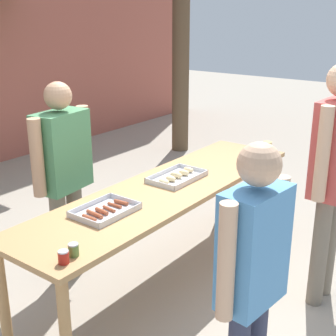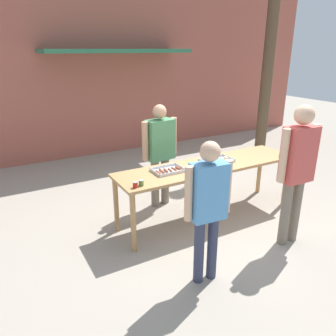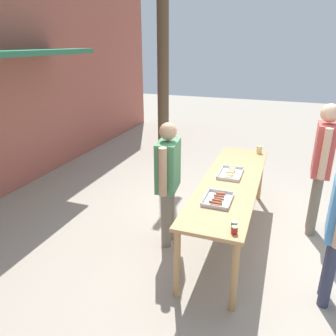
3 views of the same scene
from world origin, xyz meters
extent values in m
plane|color=#A39989|center=(0.00, 0.00, 0.00)|extent=(24.00, 24.00, 0.00)
cube|color=#A85647|center=(0.00, 4.00, 2.25)|extent=(12.00, 0.12, 4.50)
cube|color=#2D704C|center=(0.00, 3.45, 2.40)|extent=(3.20, 1.00, 0.08)
cube|color=tan|center=(0.00, 0.00, 0.84)|extent=(2.83, 0.72, 0.04)
cylinder|color=tan|center=(-1.35, -0.30, 0.41)|extent=(0.07, 0.07, 0.82)
cylinder|color=tan|center=(1.35, -0.30, 0.41)|extent=(0.07, 0.07, 0.82)
cylinder|color=tan|center=(-1.35, 0.30, 0.41)|extent=(0.07, 0.07, 0.82)
cylinder|color=tan|center=(1.35, 0.30, 0.41)|extent=(0.07, 0.07, 0.82)
cube|color=silver|center=(-0.66, 0.04, 0.86)|extent=(0.42, 0.31, 0.01)
cube|color=silver|center=(-0.66, -0.11, 0.88)|extent=(0.42, 0.01, 0.03)
cube|color=silver|center=(-0.66, 0.19, 0.88)|extent=(0.42, 0.01, 0.03)
cube|color=silver|center=(-0.87, 0.04, 0.88)|extent=(0.01, 0.31, 0.03)
cube|color=silver|center=(-0.46, 0.04, 0.88)|extent=(0.01, 0.31, 0.03)
cylinder|color=#A34C2D|center=(-0.82, 0.03, 0.88)|extent=(0.03, 0.12, 0.03)
cylinder|color=#A34C2D|center=(-0.76, 0.05, 0.88)|extent=(0.04, 0.15, 0.03)
cylinder|color=#A34C2D|center=(-0.70, 0.04, 0.88)|extent=(0.04, 0.12, 0.03)
cylinder|color=#A34C2D|center=(-0.63, 0.03, 0.88)|extent=(0.03, 0.12, 0.02)
cylinder|color=#A34C2D|center=(-0.56, 0.04, 0.88)|extent=(0.02, 0.12, 0.02)
cylinder|color=#A34C2D|center=(-0.50, 0.04, 0.88)|extent=(0.04, 0.11, 0.03)
cube|color=silver|center=(0.18, 0.04, 0.86)|extent=(0.48, 0.30, 0.01)
cube|color=silver|center=(0.18, -0.11, 0.88)|extent=(0.48, 0.01, 0.03)
cube|color=silver|center=(0.18, 0.18, 0.88)|extent=(0.48, 0.01, 0.03)
cube|color=silver|center=(-0.06, 0.04, 0.88)|extent=(0.01, 0.30, 0.03)
cube|color=silver|center=(0.41, 0.04, 0.88)|extent=(0.01, 0.30, 0.03)
ellipsoid|color=beige|center=(0.00, 0.04, 0.89)|extent=(0.07, 0.11, 0.04)
ellipsoid|color=beige|center=(0.09, 0.04, 0.89)|extent=(0.07, 0.10, 0.04)
ellipsoid|color=beige|center=(0.18, 0.05, 0.89)|extent=(0.06, 0.12, 0.05)
ellipsoid|color=beige|center=(0.26, 0.03, 0.89)|extent=(0.06, 0.10, 0.05)
ellipsoid|color=beige|center=(0.35, 0.05, 0.89)|extent=(0.06, 0.10, 0.04)
cylinder|color=#B22319|center=(-1.28, -0.25, 0.89)|extent=(0.06, 0.06, 0.07)
cylinder|color=#B2B2B7|center=(-1.28, -0.25, 0.93)|extent=(0.06, 0.06, 0.01)
cylinder|color=#567A38|center=(-1.20, -0.23, 0.89)|extent=(0.06, 0.06, 0.07)
cylinder|color=#B2B2B7|center=(-1.20, -0.23, 0.93)|extent=(0.06, 0.06, 0.01)
cylinder|color=#DBC67A|center=(1.27, -0.24, 0.92)|extent=(0.09, 0.09, 0.12)
cylinder|color=#756B5B|center=(-0.52, 0.72, 0.40)|extent=(0.13, 0.13, 0.80)
cylinder|color=#756B5B|center=(-0.32, 0.75, 0.40)|extent=(0.13, 0.13, 0.80)
cube|color=#478456|center=(-0.42, 0.73, 1.11)|extent=(0.47, 0.29, 0.63)
sphere|color=tan|center=(-0.42, 0.73, 1.55)|extent=(0.22, 0.22, 0.22)
cylinder|color=tan|center=(-0.69, 0.70, 1.13)|extent=(0.10, 0.10, 0.60)
cylinder|color=tan|center=(-0.15, 0.77, 1.13)|extent=(0.10, 0.10, 0.60)
cylinder|color=#333851|center=(-0.79, -1.19, 0.39)|extent=(0.11, 0.11, 0.77)
cylinder|color=#333851|center=(-0.96, -1.17, 0.39)|extent=(0.11, 0.11, 0.77)
cube|color=#5193D1|center=(-0.88, -1.18, 1.08)|extent=(0.39, 0.24, 0.61)
sphere|color=#DBAD89|center=(-0.88, -1.18, 1.50)|extent=(0.21, 0.21, 0.21)
cylinder|color=#DBAD89|center=(-0.65, -1.20, 1.09)|extent=(0.08, 0.08, 0.58)
cylinder|color=#DBAD89|center=(-1.11, -1.16, 1.09)|extent=(0.08, 0.08, 0.58)
cylinder|color=#756B5B|center=(0.63, -1.10, 0.44)|extent=(0.12, 0.12, 0.88)
cylinder|color=#756B5B|center=(0.44, -1.10, 0.44)|extent=(0.12, 0.12, 0.88)
cube|color=#C64C47|center=(0.53, -1.10, 1.23)|extent=(0.42, 0.24, 0.70)
sphere|color=#DBAD89|center=(0.53, -1.10, 1.72)|extent=(0.24, 0.24, 0.24)
cylinder|color=#DBAD89|center=(0.78, -1.11, 1.25)|extent=(0.09, 0.09, 0.66)
cylinder|color=#DBAD89|center=(0.28, -1.09, 1.25)|extent=(0.09, 0.09, 0.66)
cylinder|color=brown|center=(3.24, 2.19, 2.60)|extent=(0.26, 0.26, 5.20)
camera|label=1|loc=(-2.74, -2.06, 2.18)|focal=50.00mm
camera|label=2|loc=(-2.74, -3.63, 2.45)|focal=35.00mm
camera|label=3|loc=(-4.01, -0.57, 2.56)|focal=35.00mm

